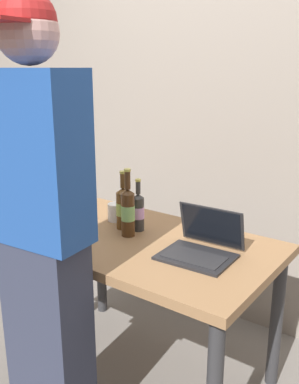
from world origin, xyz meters
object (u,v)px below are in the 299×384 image
at_px(beer_bottle_dark, 138,211).
at_px(coffee_mug, 116,212).
at_px(person_figure, 42,232).
at_px(laptop, 202,245).
at_px(beer_bottle_brown, 128,211).
at_px(beer_bottle_green, 123,207).

xyz_separation_m(beer_bottle_dark, coffee_mug, (-0.19, 0.04, -0.06)).
height_order(beer_bottle_dark, person_figure, person_figure).
xyz_separation_m(laptop, person_figure, (-0.39, -0.57, 0.15)).
distance_m(beer_bottle_brown, coffee_mug, 0.25).
bearing_deg(beer_bottle_green, coffee_mug, 148.27).
xyz_separation_m(beer_bottle_green, person_figure, (0.11, -0.62, 0.08)).
distance_m(beer_bottle_brown, beer_bottle_dark, 0.10).
xyz_separation_m(laptop, coffee_mug, (-0.60, 0.11, 0.01)).
height_order(laptop, beer_bottle_brown, beer_bottle_brown).
distance_m(beer_bottle_brown, person_figure, 0.55).
distance_m(laptop, person_figure, 0.71).
relative_size(beer_bottle_dark, person_figure, 0.15).
bearing_deg(beer_bottle_brown, beer_bottle_green, 140.54).
xyz_separation_m(beer_bottle_brown, beer_bottle_dark, (-0.01, 0.09, -0.03)).
xyz_separation_m(beer_bottle_brown, person_figure, (0.02, -0.55, 0.07)).
bearing_deg(person_figure, coffee_mug, 107.25).
bearing_deg(laptop, beer_bottle_brown, -176.93).
height_order(beer_bottle_green, person_figure, person_figure).
distance_m(laptop, beer_bottle_green, 0.50).
relative_size(beer_bottle_green, beer_bottle_dark, 1.13).
bearing_deg(coffee_mug, beer_bottle_brown, -35.35).
bearing_deg(beer_bottle_green, laptop, -5.57).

